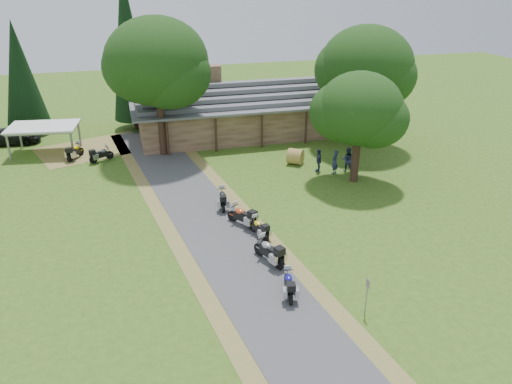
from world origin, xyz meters
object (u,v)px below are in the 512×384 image
object	(u,v)px
motorcycle_carport_b	(101,154)
motorcycle_row_b	(269,250)
lodge	(249,107)
hay_bale	(295,156)
motorcycle_row_a	(289,283)
motorcycle_row_c	(259,227)
motorcycle_row_d	(242,215)
car_dark_suv	(11,132)
motorcycle_carport_a	(75,151)
carport	(45,139)
motorcycle_row_e	(223,198)

from	to	relation	value
motorcycle_carport_b	motorcycle_row_b	bearing A→B (deg)	-94.98
lodge	hay_bale	distance (m)	9.32
motorcycle_row_b	motorcycle_carport_b	distance (m)	19.97
motorcycle_row_a	motorcycle_row_c	world-z (taller)	motorcycle_row_a
motorcycle_row_d	hay_bale	bearing A→B (deg)	-69.72
motorcycle_row_b	motorcycle_row_c	distance (m)	2.80
motorcycle_row_c	car_dark_suv	bearing A→B (deg)	21.97
motorcycle_row_c	motorcycle_row_d	world-z (taller)	motorcycle_row_d
motorcycle_row_b	motorcycle_carport_a	bearing A→B (deg)	7.31
motorcycle_row_a	motorcycle_row_d	xyz separation A→B (m)	(-0.45, 7.35, 0.07)
motorcycle_row_a	motorcycle_row_c	distance (m)	5.77
lodge	motorcycle_row_c	xyz separation A→B (m)	(-4.47, -19.55, -1.84)
lodge	motorcycle_row_c	world-z (taller)	lodge
carport	motorcycle_row_b	world-z (taller)	carport
car_dark_suv	motorcycle_row_c	xyz separation A→B (m)	(16.53, -21.89, -0.40)
motorcycle_row_c	motorcycle_row_d	size ratio (longest dim) A/B	0.87
motorcycle_row_b	carport	bearing A→B (deg)	9.73
motorcycle_row_e	hay_bale	distance (m)	9.46
motorcycle_row_e	motorcycle_carport_a	size ratio (longest dim) A/B	0.98
motorcycle_row_a	motorcycle_carport_b	world-z (taller)	motorcycle_carport_b
motorcycle_row_b	motorcycle_row_c	bearing A→B (deg)	-26.71
motorcycle_row_a	hay_bale	world-z (taller)	motorcycle_row_a
lodge	motorcycle_row_a	world-z (taller)	lodge
motorcycle_carport_b	car_dark_suv	bearing A→B (deg)	108.39
lodge	motorcycle_carport_b	size ratio (longest dim) A/B	11.46
motorcycle_row_c	motorcycle_carport_a	bearing A→B (deg)	18.65
carport	motorcycle_row_a	size ratio (longest dim) A/B	2.93
motorcycle_row_b	motorcycle_row_e	distance (m)	7.19
motorcycle_row_c	motorcycle_row_e	world-z (taller)	motorcycle_row_e
motorcycle_row_c	hay_bale	bearing A→B (deg)	-44.44
motorcycle_row_d	motorcycle_row_e	xyz separation A→B (m)	(-0.62, 2.76, -0.05)
carport	motorcycle_row_b	xyz separation A→B (m)	(13.07, -21.26, -0.45)
motorcycle_row_b	motorcycle_carport_a	world-z (taller)	motorcycle_row_b
motorcycle_row_a	motorcycle_row_d	world-z (taller)	motorcycle_row_d
motorcycle_carport_a	motorcycle_row_e	bearing A→B (deg)	-111.53
motorcycle_row_a	carport	bearing A→B (deg)	39.61
lodge	car_dark_suv	size ratio (longest dim) A/B	4.04
car_dark_suv	motorcycle_row_a	world-z (taller)	car_dark_suv
carport	motorcycle_carport_b	world-z (taller)	carport
car_dark_suv	motorcycle_row_b	size ratio (longest dim) A/B	2.47
motorcycle_row_c	motorcycle_row_a	bearing A→B (deg)	163.36
motorcycle_carport_b	motorcycle_row_c	bearing A→B (deg)	-90.38
hay_bale	motorcycle_carport_b	bearing A→B (deg)	162.41
motorcycle_carport_a	hay_bale	xyz separation A→B (m)	(16.84, -5.82, -0.05)
motorcycle_row_b	motorcycle_row_d	world-z (taller)	motorcycle_row_b
carport	motorcycle_row_d	distance (m)	21.15
motorcycle_carport_a	motorcycle_carport_b	xyz separation A→B (m)	(2.05, -1.13, -0.03)
lodge	car_dark_suv	distance (m)	21.18
car_dark_suv	motorcycle_carport_a	xyz separation A→B (m)	(5.61, -5.54, -0.34)
hay_bale	motorcycle_row_a	bearing A→B (deg)	-110.47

